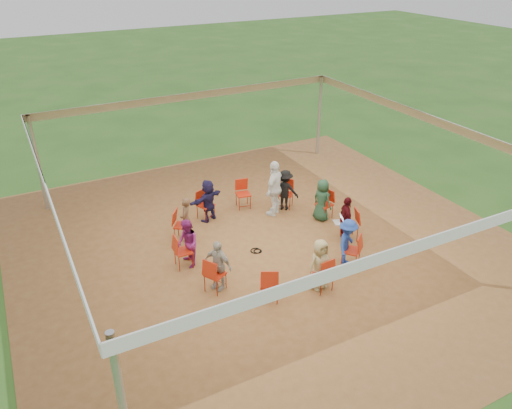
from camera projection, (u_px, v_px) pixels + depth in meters
name	position (u px, v px, depth m)	size (l,w,h in m)	color
ground	(266.00, 245.00, 13.61)	(80.00, 80.00, 0.00)	#29551A
dirt_patch	(266.00, 245.00, 13.61)	(13.00, 13.00, 0.00)	brown
tent	(267.00, 165.00, 12.51)	(10.33, 10.33, 3.00)	#B2B2B7
chair_0	(350.00, 225.00, 13.71)	(0.42, 0.44, 0.90)	red
chair_1	(324.00, 205.00, 14.76)	(0.42, 0.44, 0.90)	red
chair_2	(286.00, 194.00, 15.38)	(0.42, 0.44, 0.90)	red
chair_3	(243.00, 194.00, 15.37)	(0.42, 0.44, 0.90)	red
chair_4	(206.00, 205.00, 14.73)	(0.42, 0.44, 0.90)	red
chair_5	(182.00, 226.00, 13.67)	(0.42, 0.44, 0.90)	red
chair_6	(183.00, 251.00, 12.53)	(0.42, 0.44, 0.90)	red
chair_7	(215.00, 274.00, 11.66)	(0.42, 0.44, 0.90)	red
chair_8	(269.00, 284.00, 11.34)	(0.42, 0.44, 0.90)	red
chair_9	(322.00, 274.00, 11.68)	(0.42, 0.44, 0.90)	red
chair_10	(351.00, 251.00, 12.56)	(0.42, 0.44, 0.90)	red
person_seated_0	(346.00, 219.00, 13.60)	(0.76, 0.39, 1.29)	#44090F
person_seated_1	(322.00, 200.00, 14.60)	(0.63, 0.35, 1.29)	#21452D
person_seated_2	(285.00, 190.00, 15.18)	(0.83, 0.41, 1.29)	black
person_seated_3	(208.00, 200.00, 14.57)	(1.19, 0.45, 1.29)	#1F1A44
person_seated_4	(186.00, 219.00, 13.57)	(0.47, 0.31, 1.29)	brown
person_seated_5	(187.00, 244.00, 12.48)	(0.63, 0.36, 1.29)	#85206C
person_seated_6	(218.00, 265.00, 11.65)	(0.76, 0.39, 1.29)	#AEA99A
person_seated_7	(320.00, 264.00, 11.67)	(0.63, 0.35, 1.29)	tan
person_seated_8	(347.00, 243.00, 12.51)	(0.83, 0.41, 1.29)	#1F3F9B
standing_person	(275.00, 188.00, 14.80)	(1.01, 0.52, 1.72)	white
cable_coil	(256.00, 251.00, 13.34)	(0.35, 0.35, 0.03)	black
laptop	(340.00, 220.00, 13.60)	(0.34, 0.38, 0.22)	#B7B7BC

